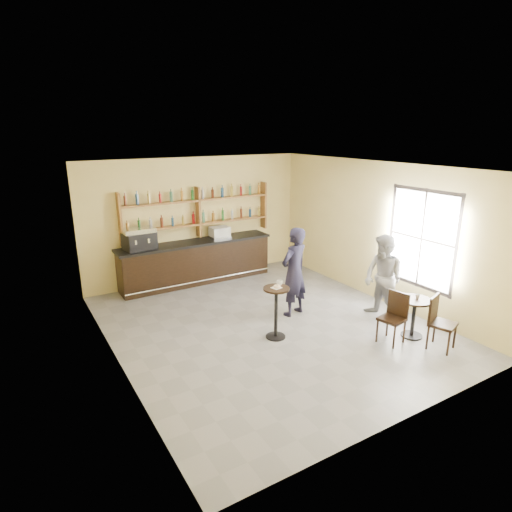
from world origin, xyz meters
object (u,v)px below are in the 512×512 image
pedestal_table (276,313)px  patron_second (383,278)px  chair_south (443,324)px  man_main (294,272)px  bar_counter (196,262)px  espresso_machine (139,239)px  chair_west (392,319)px  cafe_table (413,318)px  pastry_case (220,232)px

pedestal_table → patron_second: size_ratio=0.56×
chair_south → man_main: bearing=98.9°
bar_counter → espresso_machine: 1.65m
bar_counter → chair_west: bearing=-70.2°
cafe_table → patron_second: bearing=85.4°
pastry_case → patron_second: bearing=-72.7°
espresso_machine → pedestal_table: size_ratio=0.71×
pedestal_table → chair_west: (1.75, -1.28, -0.03)m
chair_west → chair_south: bearing=31.4°
pastry_case → man_main: size_ratio=0.26×
bar_counter → patron_second: (2.41, -4.12, 0.36)m
espresso_machine → bar_counter: bearing=-9.9°
chair_west → pedestal_table: bearing=-137.6°
pastry_case → chair_west: size_ratio=0.51×
pastry_case → chair_south: (1.70, -5.61, -0.75)m
espresso_machine → chair_west: bearing=-66.8°
espresso_machine → pedestal_table: espresso_machine is taller
cafe_table → bar_counter: bearing=115.0°
espresso_machine → chair_south: bearing=-65.6°
chair_south → patron_second: (0.02, 1.49, 0.41)m
chair_west → patron_second: 1.13m
pedestal_table → chair_west: 2.17m
bar_counter → pastry_case: pastry_case is taller
espresso_machine → chair_west: espresso_machine is taller
patron_second → bar_counter: bearing=-145.9°
patron_second → man_main: bearing=-125.1°
pastry_case → cafe_table: bearing=-77.2°
espresso_machine → patron_second: bearing=-56.8°
bar_counter → chair_west: bar_counter is taller
chair_south → patron_second: bearing=70.0°
cafe_table → pedestal_table: bearing=149.9°
cafe_table → chair_south: 0.61m
patron_second → chair_west: bearing=-32.7°
pedestal_table → espresso_machine: bearing=112.0°
chair_south → espresso_machine: bearing=105.1°
chair_south → patron_second: size_ratio=0.55×
man_main → cafe_table: bearing=109.0°
pedestal_table → man_main: size_ratio=0.53×
espresso_machine → man_main: bearing=-60.7°
bar_counter → espresso_machine: espresso_machine is taller
chair_west → chair_south: chair_south is taller
man_main → chair_west: 2.21m
chair_west → patron_second: patron_second is taller
pastry_case → pedestal_table: size_ratio=0.49×
chair_west → pastry_case: bearing=-178.8°
pastry_case → pedestal_table: (-0.65, -3.68, -0.74)m
bar_counter → pedestal_table: size_ratio=3.97×
patron_second → pedestal_table: bearing=-96.8°
espresso_machine → chair_south: size_ratio=0.73×
bar_counter → pedestal_table: bearing=-89.3°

